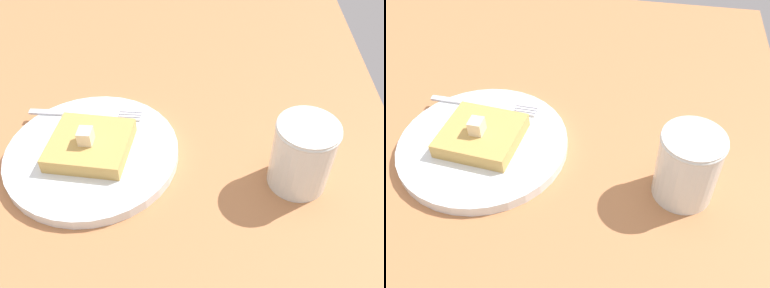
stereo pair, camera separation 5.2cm
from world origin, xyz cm
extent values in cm
cube|color=#B07044|center=(0.00, 0.00, 1.27)|extent=(101.99, 101.99, 2.55)
cylinder|color=white|center=(-4.06, 9.54, 3.27)|extent=(22.48, 22.48, 1.45)
torus|color=gray|center=(-4.06, 9.54, 3.59)|extent=(22.48, 22.48, 0.80)
cube|color=tan|center=(-4.06, 9.54, 5.02)|extent=(10.19, 10.80, 2.04)
cube|color=beige|center=(-3.58, 9.37, 7.01)|extent=(1.99, 1.80, 1.93)
cube|color=silver|center=(-11.13, 4.20, 4.17)|extent=(1.18, 10.02, 0.36)
cube|color=silver|center=(-10.95, 10.60, 4.17)|extent=(2.28, 2.86, 0.36)
cube|color=silver|center=(-11.70, 13.62, 4.17)|extent=(0.41, 3.21, 0.36)
cube|color=silver|center=(-11.15, 13.60, 4.17)|extent=(0.41, 3.21, 0.36)
cube|color=silver|center=(-10.60, 13.59, 4.17)|extent=(0.41, 3.21, 0.36)
cube|color=silver|center=(-10.05, 13.57, 4.17)|extent=(0.41, 3.21, 0.36)
cylinder|color=#54290E|center=(-1.19, 35.77, 5.59)|extent=(6.67, 6.67, 6.08)
cylinder|color=silver|center=(-1.19, 35.77, 7.13)|extent=(7.26, 7.26, 9.15)
torus|color=silver|center=(-1.19, 35.77, 11.25)|extent=(7.47, 7.47, 0.50)
camera|label=1|loc=(34.32, 24.00, 43.60)|focal=40.00mm
camera|label=2|loc=(33.77, 29.16, 43.60)|focal=40.00mm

